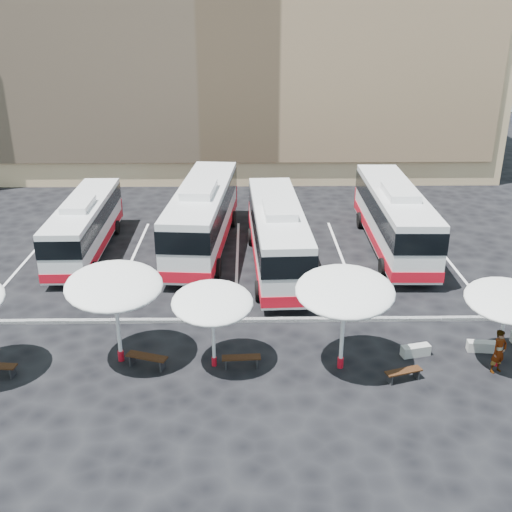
{
  "coord_description": "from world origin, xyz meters",
  "views": [
    {
      "loc": [
        0.6,
        -23.62,
        13.22
      ],
      "look_at": [
        1.0,
        3.0,
        2.2
      ],
      "focal_mm": 42.0,
      "sensor_mm": 36.0,
      "label": 1
    }
  ],
  "objects_px": {
    "bus_2": "(277,233)",
    "sunshade_3": "(345,291)",
    "bus_0": "(85,225)",
    "sunshade_1": "(114,286)",
    "conc_bench_1": "(481,346)",
    "bus_1": "(203,214)",
    "bus_3": "(394,216)",
    "wood_bench_2": "(241,359)",
    "wood_bench_3": "(404,373)",
    "sunshade_2": "(212,303)",
    "passenger_0": "(499,351)",
    "wood_bench_1": "(147,358)",
    "conc_bench_0": "(416,351)",
    "sunshade_4": "(508,301)"
  },
  "relations": [
    {
      "from": "bus_2",
      "to": "sunshade_3",
      "type": "distance_m",
      "value": 10.39
    },
    {
      "from": "bus_0",
      "to": "sunshade_1",
      "type": "height_order",
      "value": "sunshade_1"
    },
    {
      "from": "bus_2",
      "to": "sunshade_3",
      "type": "bearing_deg",
      "value": -80.9
    },
    {
      "from": "conc_bench_1",
      "to": "bus_1",
      "type": "bearing_deg",
      "value": 135.93
    },
    {
      "from": "bus_3",
      "to": "wood_bench_2",
      "type": "distance_m",
      "value": 15.59
    },
    {
      "from": "wood_bench_2",
      "to": "wood_bench_3",
      "type": "relative_size",
      "value": 1.04
    },
    {
      "from": "bus_2",
      "to": "sunshade_2",
      "type": "bearing_deg",
      "value": -109.14
    },
    {
      "from": "bus_3",
      "to": "sunshade_2",
      "type": "bearing_deg",
      "value": -127.12
    },
    {
      "from": "bus_0",
      "to": "passenger_0",
      "type": "xyz_separation_m",
      "value": [
        19.11,
        -12.7,
        -0.83
      ]
    },
    {
      "from": "wood_bench_1",
      "to": "conc_bench_0",
      "type": "xyz_separation_m",
      "value": [
        10.91,
        0.7,
        -0.17
      ]
    },
    {
      "from": "wood_bench_3",
      "to": "passenger_0",
      "type": "height_order",
      "value": "passenger_0"
    },
    {
      "from": "bus_2",
      "to": "conc_bench_1",
      "type": "height_order",
      "value": "bus_2"
    },
    {
      "from": "sunshade_4",
      "to": "sunshade_1",
      "type": "bearing_deg",
      "value": 177.78
    },
    {
      "from": "bus_1",
      "to": "sunshade_3",
      "type": "bearing_deg",
      "value": -59.59
    },
    {
      "from": "sunshade_2",
      "to": "wood_bench_2",
      "type": "distance_m",
      "value": 2.69
    },
    {
      "from": "wood_bench_2",
      "to": "conc_bench_0",
      "type": "xyz_separation_m",
      "value": [
        7.16,
        0.76,
        -0.14
      ]
    },
    {
      "from": "sunshade_1",
      "to": "conc_bench_0",
      "type": "bearing_deg",
      "value": 0.99
    },
    {
      "from": "bus_1",
      "to": "sunshade_3",
      "type": "xyz_separation_m",
      "value": [
        6.28,
        -13.09,
        1.27
      ]
    },
    {
      "from": "bus_2",
      "to": "wood_bench_2",
      "type": "distance_m",
      "value": 10.31
    },
    {
      "from": "wood_bench_1",
      "to": "bus_2",
      "type": "bearing_deg",
      "value": 60.42
    },
    {
      "from": "sunshade_2",
      "to": "passenger_0",
      "type": "height_order",
      "value": "sunshade_2"
    },
    {
      "from": "wood_bench_2",
      "to": "bus_2",
      "type": "bearing_deg",
      "value": 79.27
    },
    {
      "from": "sunshade_1",
      "to": "wood_bench_1",
      "type": "bearing_deg",
      "value": -23.25
    },
    {
      "from": "bus_0",
      "to": "bus_1",
      "type": "distance_m",
      "value": 6.8
    },
    {
      "from": "bus_2",
      "to": "passenger_0",
      "type": "xyz_separation_m",
      "value": [
        8.13,
        -10.46,
        -1.06
      ]
    },
    {
      "from": "sunshade_4",
      "to": "sunshade_2",
      "type": "bearing_deg",
      "value": 179.17
    },
    {
      "from": "bus_0",
      "to": "conc_bench_1",
      "type": "relative_size",
      "value": 9.29
    },
    {
      "from": "wood_bench_2",
      "to": "conc_bench_0",
      "type": "height_order",
      "value": "wood_bench_2"
    },
    {
      "from": "wood_bench_3",
      "to": "passenger_0",
      "type": "distance_m",
      "value": 3.89
    },
    {
      "from": "sunshade_1",
      "to": "conc_bench_1",
      "type": "xyz_separation_m",
      "value": [
        14.88,
        0.51,
        -3.13
      ]
    },
    {
      "from": "sunshade_2",
      "to": "sunshade_4",
      "type": "relative_size",
      "value": 0.91
    },
    {
      "from": "bus_2",
      "to": "sunshade_3",
      "type": "relative_size",
      "value": 2.76
    },
    {
      "from": "bus_3",
      "to": "conc_bench_1",
      "type": "height_order",
      "value": "bus_3"
    },
    {
      "from": "bus_0",
      "to": "bus_1",
      "type": "height_order",
      "value": "bus_1"
    },
    {
      "from": "bus_2",
      "to": "sunshade_3",
      "type": "height_order",
      "value": "sunshade_3"
    },
    {
      "from": "sunshade_4",
      "to": "conc_bench_0",
      "type": "distance_m",
      "value": 4.14
    },
    {
      "from": "sunshade_1",
      "to": "wood_bench_1",
      "type": "relative_size",
      "value": 2.81
    },
    {
      "from": "bus_1",
      "to": "sunshade_2",
      "type": "height_order",
      "value": "bus_1"
    },
    {
      "from": "wood_bench_1",
      "to": "wood_bench_2",
      "type": "height_order",
      "value": "wood_bench_1"
    },
    {
      "from": "sunshade_4",
      "to": "conc_bench_1",
      "type": "bearing_deg",
      "value": 101.37
    },
    {
      "from": "conc_bench_0",
      "to": "passenger_0",
      "type": "bearing_deg",
      "value": -22.9
    },
    {
      "from": "sunshade_2",
      "to": "sunshade_4",
      "type": "height_order",
      "value": "sunshade_4"
    },
    {
      "from": "bus_2",
      "to": "wood_bench_3",
      "type": "relative_size",
      "value": 8.11
    },
    {
      "from": "sunshade_2",
      "to": "conc_bench_1",
      "type": "height_order",
      "value": "sunshade_2"
    },
    {
      "from": "bus_1",
      "to": "bus_0",
      "type": "bearing_deg",
      "value": -168.8
    },
    {
      "from": "wood_bench_3",
      "to": "conc_bench_0",
      "type": "relative_size",
      "value": 1.26
    },
    {
      "from": "wood_bench_2",
      "to": "conc_bench_1",
      "type": "bearing_deg",
      "value": 6.08
    },
    {
      "from": "bus_1",
      "to": "sunshade_1",
      "type": "xyz_separation_m",
      "value": [
        -2.55,
        -12.45,
        1.25
      ]
    },
    {
      "from": "sunshade_2",
      "to": "bus_0",
      "type": "bearing_deg",
      "value": 123.43
    },
    {
      "from": "sunshade_2",
      "to": "bus_1",
      "type": "bearing_deg",
      "value": 95.55
    }
  ]
}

